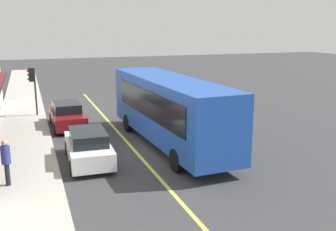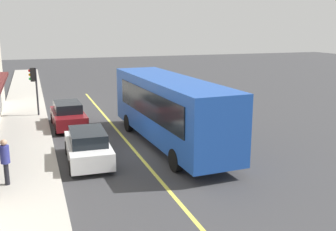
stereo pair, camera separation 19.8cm
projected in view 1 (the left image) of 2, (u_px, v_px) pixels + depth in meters
ground at (137, 153)px, 18.99m from camera, size 120.00×120.00×0.00m
sidewalk at (23, 164)px, 17.24m from camera, size 80.00×2.93×0.15m
lane_centre_stripe at (137, 153)px, 18.99m from camera, size 36.00×0.16×0.01m
bus at (169, 108)px, 19.82m from camera, size 11.23×3.03×3.50m
traffic_light at (32, 80)px, 25.84m from camera, size 0.30×0.52×3.20m
car_maroon at (67, 115)px, 23.71m from camera, size 4.34×1.94×1.52m
car_white at (88, 147)px, 17.55m from camera, size 4.35×1.97×1.52m
pedestrian_by_curb at (6, 158)px, 14.56m from camera, size 0.34×0.34×1.79m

